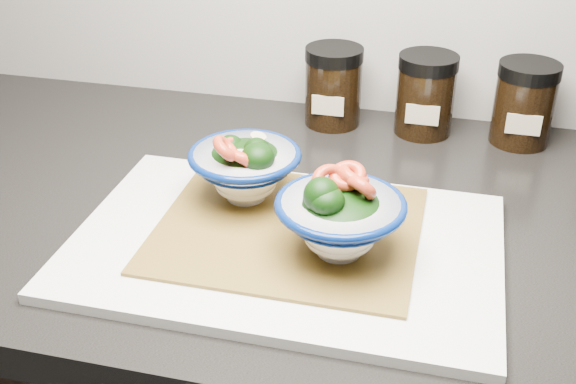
% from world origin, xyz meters
% --- Properties ---
extents(countertop, '(3.50, 0.60, 0.04)m').
position_xyz_m(countertop, '(0.00, 1.45, 0.88)').
color(countertop, black).
rests_on(countertop, cabinet).
extents(cutting_board, '(0.45, 0.30, 0.01)m').
position_xyz_m(cutting_board, '(-0.17, 1.36, 0.91)').
color(cutting_board, silver).
rests_on(cutting_board, countertop).
extents(bamboo_mat, '(0.28, 0.24, 0.00)m').
position_xyz_m(bamboo_mat, '(-0.17, 1.38, 0.91)').
color(bamboo_mat, olive).
rests_on(bamboo_mat, cutting_board).
extents(bowl_left, '(0.13, 0.13, 0.09)m').
position_xyz_m(bowl_left, '(-0.23, 1.43, 0.96)').
color(bowl_left, white).
rests_on(bowl_left, bamboo_mat).
extents(bowl_right, '(0.13, 0.13, 0.10)m').
position_xyz_m(bowl_right, '(-0.11, 1.34, 0.96)').
color(bowl_right, white).
rests_on(bowl_right, bamboo_mat).
extents(spice_jar_a, '(0.08, 0.08, 0.11)m').
position_xyz_m(spice_jar_a, '(-0.18, 1.69, 0.96)').
color(spice_jar_a, black).
rests_on(spice_jar_a, countertop).
extents(spice_jar_b, '(0.08, 0.08, 0.11)m').
position_xyz_m(spice_jar_b, '(-0.05, 1.69, 0.96)').
color(spice_jar_b, black).
rests_on(spice_jar_b, countertop).
extents(spice_jar_c, '(0.08, 0.08, 0.11)m').
position_xyz_m(spice_jar_c, '(0.08, 1.69, 0.96)').
color(spice_jar_c, black).
rests_on(spice_jar_c, countertop).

